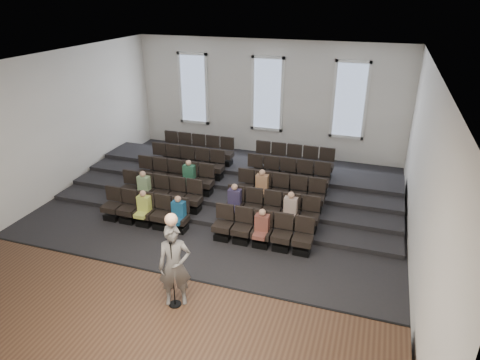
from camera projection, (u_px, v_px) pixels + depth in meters
name	position (u px, v px, depth m)	size (l,w,h in m)	color
ground	(208.00, 225.00, 13.63)	(14.00, 14.00, 0.00)	black
ceiling	(203.00, 65.00, 11.58)	(12.00, 14.00, 0.02)	white
wall_back	(268.00, 98.00, 18.68)	(12.00, 0.04, 5.00)	silver
wall_front	(29.00, 304.00, 6.53)	(12.00, 0.04, 5.00)	silver
wall_left	(40.00, 132.00, 14.34)	(0.04, 14.00, 5.00)	silver
wall_right	(424.00, 178.00, 10.87)	(0.04, 14.00, 5.00)	silver
stage	(117.00, 330.00, 9.12)	(11.80, 3.60, 0.50)	#452E1D
stage_lip	(157.00, 281.00, 10.65)	(11.80, 0.06, 0.52)	black
risers	(240.00, 181.00, 16.29)	(11.80, 4.80, 0.60)	black
seating_rows	(225.00, 186.00, 14.68)	(6.80, 4.70, 1.67)	black
windows	(267.00, 94.00, 18.54)	(8.44, 0.10, 3.24)	white
audience	(211.00, 198.00, 13.58)	(5.45, 2.64, 1.10)	#C1D153
speaker	(175.00, 266.00, 9.16)	(0.70, 0.46, 1.93)	#5F5C5A
mic_stand	(174.00, 287.00, 9.27)	(0.28, 0.28, 1.65)	black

